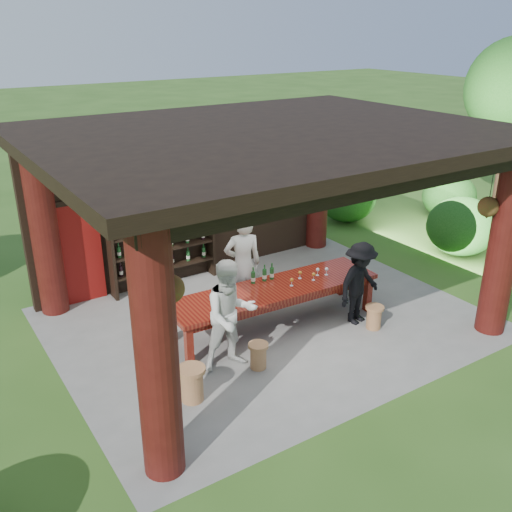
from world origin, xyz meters
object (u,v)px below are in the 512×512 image
guest_man (360,283)px  napkin_basket (219,298)px  stool_near_right (374,317)px  wine_shelf (162,240)px  host (243,265)px  stool_far_left (192,383)px  stool_near_left (258,355)px  tasting_table (274,293)px  guest_woman (231,315)px

guest_man → napkin_basket: guest_man is taller
stool_near_right → guest_man: 0.64m
wine_shelf → stool_near_right: (2.36, -3.70, -0.77)m
host → guest_man: size_ratio=1.24×
stool_far_left → stool_near_left: bearing=8.1°
wine_shelf → guest_man: bearing=-55.8°
tasting_table → stool_near_left: bearing=-134.6°
stool_near_left → stool_far_left: (-1.26, -0.18, 0.06)m
guest_man → tasting_table: bearing=140.3°
stool_near_right → stool_far_left: stool_far_left is taller
wine_shelf → stool_near_left: 3.71m
stool_near_right → stool_far_left: 3.68m
stool_near_left → guest_man: 2.42m
stool_far_left → napkin_basket: size_ratio=2.07×
guest_woman → napkin_basket: bearing=80.9°
wine_shelf → host: (0.75, -1.87, -0.04)m
guest_woman → guest_man: bearing=7.3°
guest_woman → napkin_basket: 0.80m
stool_near_left → stool_far_left: bearing=-171.9°
host → guest_woman: bearing=69.9°
stool_far_left → guest_woman: (0.93, 0.46, 0.62)m
wine_shelf → guest_woman: size_ratio=1.24×
stool_far_left → host: 2.91m
stool_near_left → napkin_basket: size_ratio=1.64×
stool_near_right → guest_man: guest_man is taller
stool_far_left → napkin_basket: napkin_basket is taller
napkin_basket → host: bearing=38.2°
wine_shelf → guest_man: 4.07m
wine_shelf → stool_near_right: wine_shelf is taller
stool_near_left → stool_far_left: 1.27m
wine_shelf → stool_near_right: 4.45m
stool_near_left → host: host is taller
tasting_table → host: 0.84m
wine_shelf → tasting_table: bearing=-70.5°
tasting_table → wine_shelf: bearing=109.5°
stool_near_left → stool_near_right: bearing=-1.5°
stool_near_right → napkin_basket: bearing=156.2°
stool_near_left → napkin_basket: napkin_basket is taller
stool_near_left → napkin_basket: bearing=95.2°
guest_woman → tasting_table: bearing=36.2°
tasting_table → stool_near_left: (-0.99, -1.00, -0.41)m
host → napkin_basket: bearing=55.6°
stool_near_right → guest_woman: bearing=172.7°
guest_woman → stool_near_left: bearing=-33.8°
stool_near_right → napkin_basket: (-2.52, 1.11, 0.59)m
stool_near_left → host: size_ratio=0.22×
stool_near_left → stool_near_right: size_ratio=0.99×
wine_shelf → napkin_basket: (-0.15, -2.58, -0.17)m
tasting_table → guest_woman: bearing=-151.4°
napkin_basket → stool_far_left: bearing=-133.4°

